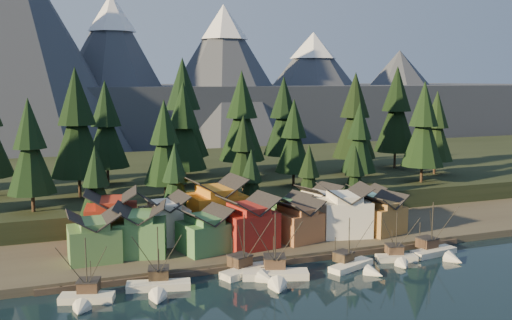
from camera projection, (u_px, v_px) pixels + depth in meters
name	position (u px, v px, depth m)	size (l,w,h in m)	color
ground	(311.00, 295.00, 87.91)	(500.00, 500.00, 0.00)	black
shore_strip	(230.00, 228.00, 124.85)	(400.00, 50.00, 1.50)	#3B352B
hillside	(178.00, 180.00, 170.84)	(420.00, 100.00, 6.00)	black
dock	(270.00, 261.00, 103.12)	(80.00, 4.00, 1.00)	#4B3E35
mountain_ridge	(112.00, 94.00, 280.60)	(560.00, 190.00, 90.00)	#424855
boat_0	(85.00, 290.00, 84.32)	(8.71, 9.28, 10.79)	silver
boat_1	(158.00, 279.00, 89.18)	(10.73, 11.29, 11.13)	silver
boat_2	(251.00, 264.00, 96.23)	(10.42, 10.89, 11.51)	silver
boat_3	(276.00, 268.00, 93.98)	(11.79, 12.22, 12.31)	white
boat_4	(356.00, 260.00, 99.41)	(9.93, 10.25, 10.10)	white
boat_5	(398.00, 251.00, 103.62)	(7.97, 8.52, 10.03)	silver
boat_6	(438.00, 245.00, 106.96)	(10.00, 10.61, 11.24)	beige
house_front_0	(94.00, 235.00, 99.78)	(8.85, 8.38, 8.70)	#4D7941
house_front_1	(141.00, 228.00, 103.11)	(10.76, 10.50, 9.23)	#467B42
house_front_2	(204.00, 229.00, 104.88)	(9.98, 10.03, 8.08)	#3E7342
house_front_3	(248.00, 220.00, 107.92)	(10.83, 10.46, 9.68)	maroon
house_front_4	(297.00, 219.00, 112.31)	(9.73, 10.19, 8.09)	#A16139
house_front_5	(344.00, 209.00, 115.98)	(11.31, 10.61, 10.23)	white
house_front_6	(382.00, 213.00, 117.60)	(9.81, 9.50, 8.11)	olive
house_back_0	(112.00, 216.00, 109.55)	(10.93, 10.61, 10.52)	maroon
house_back_1	(164.00, 218.00, 110.33)	(9.01, 9.10, 9.48)	silver
house_back_2	(216.00, 204.00, 117.59)	(11.69, 10.90, 11.46)	orange
house_back_3	(289.00, 212.00, 118.71)	(9.29, 8.68, 7.91)	#41713D
house_back_4	(319.00, 204.00, 124.48)	(9.66, 9.43, 8.67)	silver
house_back_5	(366.00, 203.00, 127.39)	(8.13, 8.20, 7.94)	#396C88
tree_hill_2	(30.00, 150.00, 115.71)	(10.09, 10.09, 23.50)	#332319
tree_hill_3	(77.00, 127.00, 129.83)	(12.87, 12.87, 29.97)	#332319
tree_hill_4	(106.00, 128.00, 146.76)	(11.57, 11.57, 26.96)	#332319
tree_hill_5	(165.00, 145.00, 127.43)	(9.74, 9.74, 22.69)	#332319
tree_hill_6	(184.00, 129.00, 143.82)	(11.45, 11.45, 26.67)	#332319
tree_hill_7	(243.00, 152.00, 132.17)	(8.17, 8.17, 19.04)	#332319
tree_hill_8	(242.00, 119.00, 156.39)	(12.69, 12.69, 29.57)	#332319
tree_hill_9	(294.00, 139.00, 144.01)	(9.56, 9.56, 22.28)	#332319
tree_hill_10	(284.00, 119.00, 169.52)	(12.03, 12.03, 28.02)	#332319
tree_hill_11	(359.00, 140.00, 145.04)	(9.23, 9.23, 21.49)	#332319
tree_hill_12	(355.00, 119.00, 162.07)	(12.54, 12.54, 29.22)	#332319
tree_hill_13	(423.00, 127.00, 149.09)	(11.47, 11.47, 26.71)	#332319
tree_hill_14	(396.00, 112.00, 173.78)	(13.40, 13.40, 31.21)	#332319
tree_hill_15	(183.00, 111.00, 160.47)	(14.25, 14.25, 33.20)	#332319
tree_hill_17	(436.00, 129.00, 162.77)	(10.27, 10.27, 23.93)	#332319
tree_shore_0	(96.00, 187.00, 113.50)	(8.04, 8.04, 18.73)	#332319
tree_shore_1	(175.00, 183.00, 119.12)	(7.96, 7.96, 18.55)	#332319
tree_shore_2	(251.00, 183.00, 125.23)	(7.10, 7.10, 16.54)	#332319
tree_shore_3	(309.00, 178.00, 130.10)	(7.29, 7.29, 16.97)	#332319
tree_shore_4	(355.00, 176.00, 134.36)	(7.00, 7.00, 16.30)	#332319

